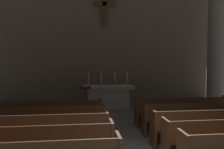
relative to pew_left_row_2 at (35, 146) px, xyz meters
name	(u,v)px	position (x,y,z in m)	size (l,w,h in m)	color
pew_left_row_2	(35,146)	(0.00, 0.00, 0.00)	(3.22, 0.50, 0.95)	brown
pew_left_row_3	(42,132)	(0.00, 0.97, 0.00)	(3.22, 0.50, 0.95)	brown
pew_left_row_4	(46,122)	(0.00, 1.94, 0.00)	(3.22, 0.50, 0.95)	brown
pew_left_row_5	(50,115)	(0.00, 2.91, 0.00)	(3.22, 0.50, 0.95)	brown
pew_right_row_3	(212,126)	(4.36, 0.97, 0.00)	(3.22, 0.50, 0.95)	brown
pew_right_row_4	(195,118)	(4.36, 1.94, 0.00)	(3.22, 0.50, 0.95)	brown
pew_right_row_5	(183,111)	(4.36, 2.91, 0.00)	(3.22, 0.50, 0.95)	brown
column_right_second	(217,28)	(6.95, 5.57, 3.06)	(1.13, 1.13, 7.25)	gray
altar	(108,97)	(2.18, 5.92, 0.06)	(2.20, 0.90, 1.01)	#A8A399
candlestick_outer_left	(89,82)	(1.33, 5.92, 0.71)	(0.16, 0.16, 0.57)	#B79338
candlestick_inner_left	(101,82)	(1.88, 5.92, 0.71)	(0.16, 0.16, 0.57)	#B79338
candlestick_inner_right	(115,82)	(2.48, 5.92, 0.71)	(0.16, 0.16, 0.57)	#B79338
candlestick_outer_right	(127,81)	(3.03, 5.92, 0.71)	(0.16, 0.16, 0.57)	#B79338
apse_with_cross	(104,18)	(2.18, 7.73, 3.68)	(10.75, 0.45, 8.31)	#706656
lectern	(85,101)	(1.15, 4.72, 0.07)	(0.44, 0.36, 1.15)	brown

